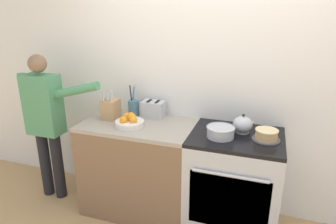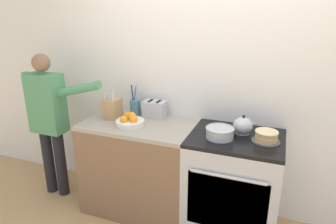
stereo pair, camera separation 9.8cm
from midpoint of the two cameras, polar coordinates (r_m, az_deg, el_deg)
wall_back at (r=2.77m, az=8.07°, el=6.44°), size 8.00×0.04×2.60m
counter_cabinet at (r=2.95m, az=-6.40°, el=-10.32°), size 1.02×0.63×0.90m
stove_range at (r=2.74m, az=11.23°, el=-13.15°), size 0.76×0.67×0.90m
layer_cake at (r=2.49m, az=17.16°, el=-4.25°), size 0.22×0.22×0.09m
tea_kettle at (r=2.58m, az=13.03°, el=-2.35°), size 0.20×0.16×0.16m
mixing_bowl at (r=2.46m, az=8.84°, el=-3.77°), size 0.23×0.23×0.09m
knife_block at (r=2.88m, az=-11.78°, el=0.55°), size 0.14×0.16×0.28m
utensil_crock at (r=2.94m, az=-7.52°, el=0.89°), size 0.10×0.10×0.32m
fruit_bowl at (r=2.69m, az=-8.36°, el=-1.77°), size 0.26×0.26×0.11m
toaster at (r=2.88m, az=-3.78°, el=0.55°), size 0.23×0.15×0.16m
person_baker at (r=3.20m, az=-23.11°, el=-0.88°), size 0.89×0.20×1.50m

